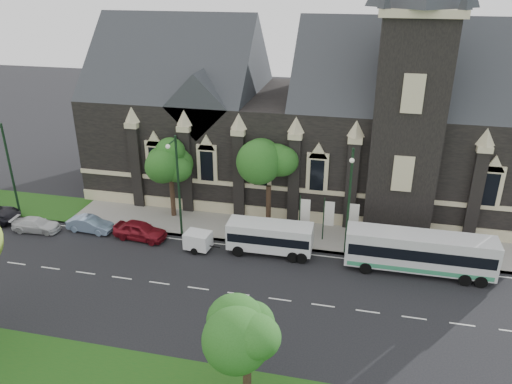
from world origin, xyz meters
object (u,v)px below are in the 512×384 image
(street_lamp_far, at_px, (8,166))
(tree_park_east, at_px, (251,334))
(banner_flag_right, at_px, (352,218))
(car_far_white, at_px, (36,225))
(car_far_red, at_px, (140,230))
(tree_walk_left, at_px, (173,158))
(shuttle_bus, at_px, (270,236))
(street_lamp_near, at_px, (349,197))
(banner_flag_center, at_px, (327,216))
(banner_flag_left, at_px, (303,214))
(street_lamp_mid, at_px, (177,181))
(tree_walk_right, at_px, (272,165))
(sedan, at_px, (90,224))
(tour_coach, at_px, (420,252))
(box_trailer, at_px, (198,240))

(street_lamp_far, bearing_deg, tree_park_east, -32.10)
(banner_flag_right, relative_size, car_far_white, 0.95)
(tree_park_east, xyz_separation_m, street_lamp_far, (-26.18, 16.42, 0.49))
(tree_park_east, xyz_separation_m, car_far_red, (-13.38, 15.23, -3.83))
(tree_walk_left, distance_m, shuttle_bus, 11.68)
(street_lamp_near, xyz_separation_m, shuttle_bus, (-5.94, -1.02, -3.59))
(tree_walk_left, distance_m, banner_flag_center, 14.58)
(tree_park_east, height_order, street_lamp_far, street_lamp_far)
(tree_park_east, bearing_deg, banner_flag_right, 77.35)
(street_lamp_near, height_order, banner_flag_left, street_lamp_near)
(banner_flag_left, distance_m, banner_flag_center, 2.00)
(street_lamp_mid, bearing_deg, tree_walk_right, 26.65)
(banner_flag_center, bearing_deg, tree_walk_right, 161.36)
(banner_flag_right, bearing_deg, banner_flag_center, 180.00)
(shuttle_bus, bearing_deg, sedan, 178.85)
(tree_park_east, distance_m, banner_flag_left, 18.46)
(tree_walk_left, height_order, street_lamp_far, street_lamp_far)
(tree_walk_left, bearing_deg, banner_flag_left, -8.02)
(street_lamp_far, distance_m, banner_flag_center, 28.48)
(tree_walk_right, distance_m, banner_flag_left, 4.92)
(car_far_white, bearing_deg, car_far_red, -90.05)
(street_lamp_far, height_order, banner_flag_left, street_lamp_far)
(street_lamp_mid, xyz_separation_m, shuttle_bus, (8.06, -1.02, -3.59))
(street_lamp_mid, relative_size, banner_flag_left, 2.25)
(banner_flag_right, relative_size, tour_coach, 0.37)
(street_lamp_near, relative_size, banner_flag_right, 2.25)
(shuttle_bus, bearing_deg, street_lamp_mid, 171.92)
(tour_coach, relative_size, car_far_white, 2.59)
(tour_coach, bearing_deg, tree_walk_left, 167.08)
(car_far_white, bearing_deg, street_lamp_far, 54.47)
(banner_flag_left, distance_m, shuttle_bus, 3.78)
(banner_flag_right, relative_size, car_far_red, 0.87)
(street_lamp_mid, xyz_separation_m, banner_flag_left, (10.29, 1.91, -2.73))
(street_lamp_mid, height_order, box_trailer, street_lamp_mid)
(banner_flag_center, xyz_separation_m, car_far_red, (-15.49, -3.09, -1.60))
(tree_park_east, distance_m, sedan, 24.24)
(street_lamp_far, xyz_separation_m, box_trailer, (18.24, -1.90, -4.21))
(box_trailer, bearing_deg, banner_flag_center, 26.82)
(banner_flag_center, distance_m, shuttle_bus, 5.21)
(street_lamp_mid, distance_m, banner_flag_center, 12.73)
(tree_walk_right, relative_size, sedan, 1.91)
(banner_flag_center, height_order, sedan, banner_flag_center)
(tree_park_east, height_order, car_far_white, tree_park_east)
(banner_flag_center, relative_size, shuttle_bus, 0.59)
(tree_park_east, bearing_deg, tree_walk_left, 120.87)
(shuttle_bus, bearing_deg, tree_park_east, -83.03)
(street_lamp_mid, distance_m, banner_flag_left, 10.81)
(street_lamp_far, distance_m, tour_coach, 35.70)
(banner_flag_center, bearing_deg, sedan, -172.04)
(street_lamp_near, distance_m, shuttle_bus, 7.01)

